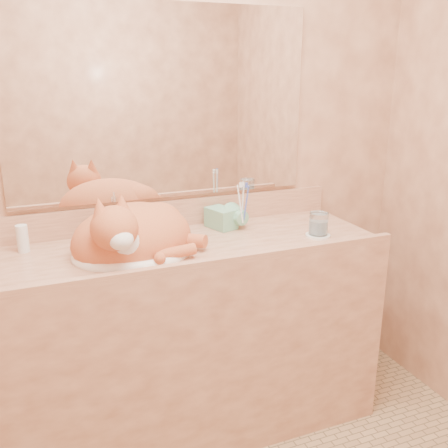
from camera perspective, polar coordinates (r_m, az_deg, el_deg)
name	(u,v)px	position (r m, az deg, el deg)	size (l,w,h in m)	color
wall_back	(163,137)	(2.18, -6.97, 9.82)	(2.40, 0.02, 2.50)	#975F44
vanity_counter	(187,338)	(2.20, -4.23, -12.90)	(1.60, 0.55, 0.85)	#935A42
mirror	(163,104)	(2.16, -7.02, 13.47)	(1.30, 0.02, 0.80)	white
sink_basin	(132,236)	(1.93, -10.45, -1.39)	(0.45, 0.38, 0.14)	white
faucet	(123,223)	(2.09, -11.45, 0.17)	(0.04, 0.11, 0.15)	white
cat	(132,232)	(1.92, -10.46, -0.93)	(0.49, 0.40, 0.27)	#B14C28
soap_dispenser	(231,209)	(2.15, 0.82, 1.71)	(0.09, 0.09, 0.20)	#6DAF8A
toothbrush_cup	(243,220)	(2.18, 2.21, 0.51)	(0.11, 0.11, 0.10)	#6DAF8A
toothbrushes	(243,202)	(2.16, 2.23, 2.54)	(0.04, 0.04, 0.22)	white
saucer	(318,235)	(2.15, 10.68, -1.29)	(0.10, 0.10, 0.01)	white
water_glass	(319,224)	(2.14, 10.76, 0.04)	(0.08, 0.08, 0.09)	silver
lotion_bottle	(23,239)	(2.08, -22.04, -1.55)	(0.04, 0.04, 0.11)	white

